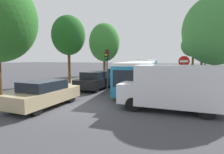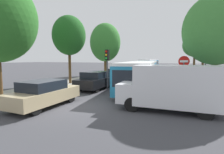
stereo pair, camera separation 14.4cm
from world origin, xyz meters
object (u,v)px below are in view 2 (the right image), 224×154
Objects in this scene: queued_car_blue at (138,69)px; traffic_light at (107,60)px; queued_car_tan at (44,93)px; no_entry_sign at (184,70)px; tree_right_near at (216,32)px; queued_car_graphite at (118,74)px; tree_right_mid at (204,42)px; tree_left_far at (105,43)px; queued_car_navy at (130,71)px; tree_left_mid at (70,37)px; articulated_bus at (143,71)px; queued_car_black at (96,80)px; direction_sign_post at (206,60)px; tree_right_far at (195,46)px; white_van at (172,87)px; city_bus_rear at (149,64)px.

queued_car_blue is 1.19× the size of traffic_light.
queued_car_blue is (-0.14, 24.69, -0.04)m from queued_car_tan.
tree_right_near is (1.82, 0.43, 2.46)m from no_entry_sign.
traffic_light is at bearing -166.73° from queued_car_graphite.
queued_car_tan is at bearing -177.55° from queued_car_graphite.
tree_left_far is at bearing 174.52° from tree_right_mid.
tree_right_mid reaches higher than queued_car_navy.
no_entry_sign reaches higher than queued_car_graphite.
queued_car_blue is at bearing -161.89° from traffic_light.
traffic_light is 5.40m from tree_left_mid.
tree_right_near is at bearing 43.27° from articulated_bus.
queued_car_black is 0.65× the size of tree_left_mid.
no_entry_sign is 0.35× the size of tree_left_far.
direction_sign_post is 19.65m from tree_right_far.
articulated_bus is 4.82m from traffic_light.
articulated_bus is 2.33× the size of tree_left_mid.
queued_car_blue is 23.97m from white_van.
queued_car_tan is 1.06× the size of queued_car_blue.
tree_left_mid reaches higher than queued_car_navy.
traffic_light is (-5.39, 4.45, 1.26)m from white_van.
tree_right_mid is (9.41, 10.24, 3.84)m from queued_car_black.
queued_car_blue is 0.58× the size of tree_left_mid.
articulated_bus is at bearing -16.18° from queued_car_tan.
queued_car_graphite is 0.53× the size of tree_left_far.
tree_left_mid is (-3.42, 7.60, 4.10)m from queued_car_tan.
tree_right_far is (0.30, 21.04, 0.53)m from tree_right_near.
no_entry_sign is (7.22, -7.63, 1.14)m from queued_car_graphite.
no_entry_sign is at bearing -157.25° from queued_car_blue.
tree_left_mid is at bearing 171.50° from queued_car_blue.
queued_car_blue is 17.88m from tree_left_mid.
city_bus_rear is 2.86× the size of queued_car_blue.
queued_car_graphite is at bearing 4.41° from queued_car_black.
city_bus_rear is at bearing 106.03° from tree_right_near.
articulated_bus is at bearing 21.24° from tree_left_mid.
tree_right_mid reaches higher than traffic_light.
tree_right_far reaches higher than queued_car_black.
tree_left_far is at bearing 154.94° from queued_car_blue.
tree_right_near reaches higher than no_entry_sign.
tree_right_near is (12.44, -2.23, -0.51)m from tree_left_mid.
white_van is at bearing -123.27° from tree_right_near.
queued_car_navy is at bearing -162.25° from articulated_bus.
tree_left_far is at bearing -140.60° from articulated_bus.
queued_car_tan is 0.85× the size of white_van.
direction_sign_post is at bearing 52.00° from articulated_bus.
tree_left_mid reaches higher than city_bus_rear.
queued_car_tan is at bearing -149.23° from tree_right_near.
queued_car_blue is 1.43× the size of no_entry_sign.
no_entry_sign reaches higher than queued_car_blue.
queued_car_black is 5.67m from tree_left_mid.
queued_car_graphite is 0.85× the size of white_van.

